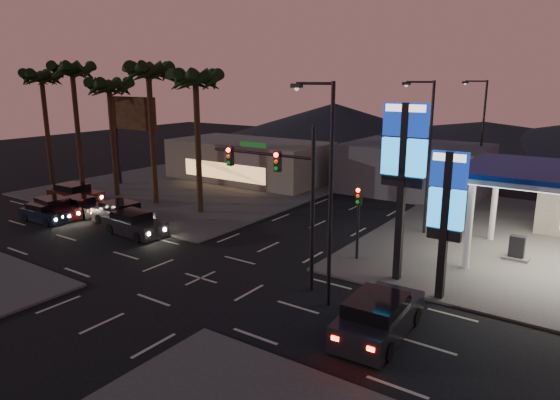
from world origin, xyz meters
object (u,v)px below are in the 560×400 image
Objects in this scene: pylon_sign_short at (447,203)px; car_lane_a_front at (134,224)px; car_lane_b_front at (122,215)px; car_lane_b_rear at (75,194)px; traffic_signal_mast at (282,182)px; car_lane_a_mid at (55,209)px; pylon_sign_tall at (404,157)px; car_lane_a_rear at (45,213)px; car_lane_b_mid at (81,206)px; suv_station at (378,317)px.

pylon_sign_short reaches higher than car_lane_a_front.
car_lane_b_front is 1.00× the size of car_lane_b_rear.
car_lane_a_front is 2.71m from car_lane_b_front.
car_lane_a_mid is at bearing 178.90° from traffic_signal_mast.
car_lane_a_mid is 5.90m from car_lane_b_front.
car_lane_a_front is 8.19m from car_lane_a_mid.
car_lane_b_front is (-19.86, -1.44, -5.65)m from pylon_sign_tall.
traffic_signal_mast is at bearing 1.55° from car_lane_a_rear.
traffic_signal_mast is 21.00m from car_lane_a_rear.
pylon_sign_tall reaches higher than traffic_signal_mast.
pylon_sign_short is at bearing 0.94° from car_lane_b_mid.
car_lane_a_mid is at bearing 107.49° from car_lane_a_rear.
pylon_sign_tall is 3.20m from pylon_sign_short.
traffic_signal_mast is at bearing -160.87° from pylon_sign_short.
car_lane_a_front is (-12.61, 1.04, -4.51)m from traffic_signal_mast.
car_lane_b_front is at bearing 16.51° from car_lane_a_mid.
pylon_sign_short reaches higher than car_lane_a_rear.
car_lane_a_mid is at bearing -51.78° from car_lane_b_rear.
pylon_sign_short is 1.34× the size of suv_station.
car_lane_b_mid is at bearing 170.60° from suv_station.
pylon_sign_short is 28.38m from car_lane_a_mid.
car_lane_a_mid is 27.16m from suv_station.
suv_station is at bearing -5.65° from car_lane_a_mid.
car_lane_a_mid is 4.50m from car_lane_b_rear.
suv_station is at bearing -11.76° from car_lane_b_rear.
car_lane_a_front is 1.02× the size of car_lane_a_mid.
car_lane_a_rear is 0.79× the size of suv_station.
pylon_sign_tall is 8.19m from suv_station.
car_lane_b_front is at bearing 26.14° from car_lane_a_rear.
car_lane_b_rear is at bearing 128.22° from car_lane_a_mid.
pylon_sign_short is at bearing 19.13° from traffic_signal_mast.
car_lane_a_mid is at bearing -175.49° from car_lane_a_front.
car_lane_b_mid is at bearing -179.06° from pylon_sign_short.
pylon_sign_tall reaches higher than pylon_sign_short.
suv_station reaches higher than car_lane_b_rear.
car_lane_b_front is at bearing 157.57° from car_lane_a_front.
traffic_signal_mast is 1.59× the size of car_lane_b_front.
pylon_sign_tall is 2.19× the size of car_lane_a_rear.
car_lane_a_front is at bearing 175.28° from traffic_signal_mast.
suv_station is (26.23, -4.34, 0.16)m from car_lane_b_mid.
car_lane_a_front is at bearing -14.78° from car_lane_b_rear.
car_lane_a_mid is at bearing 174.35° from suv_station.
traffic_signal_mast is 1.94× the size of car_lane_a_rear.
pylon_sign_short is 1.70× the size of car_lane_a_rear.
car_lane_a_front is at bearing 4.51° from car_lane_a_mid.
car_lane_a_front is 1.17× the size of car_lane_a_rear.
pylon_sign_tall is 28.86m from car_lane_b_rear.
pylon_sign_tall reaches higher than car_lane_a_rear.
pylon_sign_tall is 18.43m from car_lane_a_front.
pylon_sign_short is 1.48× the size of car_lane_a_mid.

